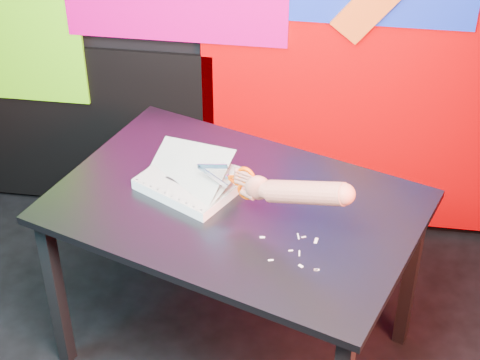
# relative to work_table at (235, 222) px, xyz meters

# --- Properties ---
(room) EXTENTS (3.01, 3.01, 2.71)m
(room) POSITION_rel_work_table_xyz_m (-0.13, -0.61, 0.68)
(room) COLOR black
(room) RESTS_ON ground
(backdrop) EXTENTS (2.88, 0.05, 2.08)m
(backdrop) POSITION_rel_work_table_xyz_m (-0.06, 0.85, 0.29)
(backdrop) COLOR #BF0003
(backdrop) RESTS_ON ground
(work_table) EXTENTS (1.48, 1.22, 0.75)m
(work_table) POSITION_rel_work_table_xyz_m (0.00, 0.00, 0.00)
(work_table) COLOR black
(work_table) RESTS_ON ground
(printout_stack) EXTENTS (0.41, 0.37, 0.18)m
(printout_stack) POSITION_rel_work_table_xyz_m (-0.18, 0.06, 0.11)
(printout_stack) COLOR silver
(printout_stack) RESTS_ON work_table
(scissors) EXTENTS (0.22, 0.10, 0.13)m
(scissors) POSITION_rel_work_table_xyz_m (0.03, -0.06, 0.22)
(scissors) COLOR silver
(scissors) RESTS_ON printout_stack
(hand_forearm) EXTENTS (0.40, 0.20, 0.18)m
(hand_forearm) POSITION_rel_work_table_xyz_m (0.23, -0.14, 0.27)
(hand_forearm) COLOR #B36954
(hand_forearm) RESTS_ON work_table
(paper_clippings) EXTENTS (0.21, 0.18, 0.00)m
(paper_clippings) POSITION_rel_work_table_xyz_m (0.25, -0.22, 0.08)
(paper_clippings) COLOR silver
(paper_clippings) RESTS_ON work_table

